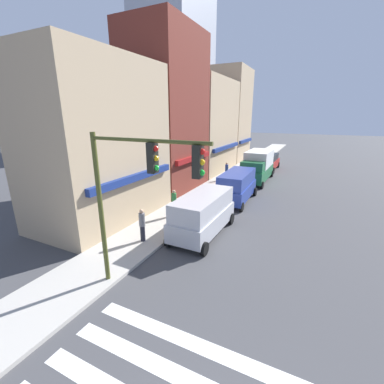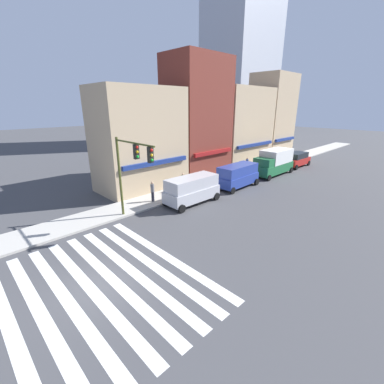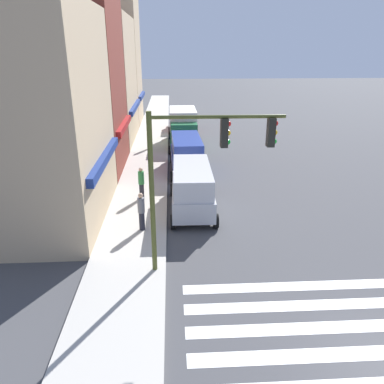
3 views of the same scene
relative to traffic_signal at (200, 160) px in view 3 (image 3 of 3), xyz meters
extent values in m
cube|color=#B2ADA3|center=(-4.85, 2.76, -4.26)|extent=(120.00, 3.00, 0.15)
cube|color=silver|center=(-4.32, -4.74, -4.33)|extent=(0.53, 10.80, 0.01)
cube|color=silver|center=(-3.27, -4.74, -4.33)|extent=(0.53, 10.80, 0.01)
cube|color=silver|center=(-2.21, -4.74, -4.33)|extent=(0.53, 10.80, 0.01)
cube|color=silver|center=(-1.16, -4.74, -4.33)|extent=(0.53, 10.80, 0.01)
cube|color=tan|center=(5.17, 6.76, 0.55)|extent=(8.44, 5.00, 9.76)
cube|color=navy|center=(5.17, 4.11, -1.33)|extent=(7.17, 0.30, 0.40)
cube|color=maroon|center=(13.17, 6.76, 2.32)|extent=(7.17, 5.00, 13.31)
cube|color=maroon|center=(13.17, 4.11, -1.33)|extent=(6.10, 0.30, 0.40)
cube|color=tan|center=(21.81, 6.76, 0.87)|extent=(9.53, 5.00, 10.41)
cube|color=navy|center=(21.81, 4.11, -1.33)|extent=(8.10, 0.30, 0.40)
cube|color=tan|center=(30.19, 6.76, 2.02)|extent=(6.73, 5.00, 12.71)
cube|color=navy|center=(30.19, 4.11, -1.33)|extent=(5.72, 0.30, 0.40)
cylinder|color=#474C1E|center=(0.00, 1.66, -1.34)|extent=(0.18, 0.18, 5.98)
cylinder|color=#474C1E|center=(0.00, -0.56, 1.45)|extent=(0.12, 4.44, 0.12)
cube|color=black|center=(0.00, -0.78, 0.93)|extent=(0.32, 0.24, 0.95)
sphere|color=red|center=(0.00, -0.91, 1.22)|extent=(0.18, 0.18, 0.18)
sphere|color=#EAAD14|center=(0.00, -0.91, 0.92)|extent=(0.18, 0.18, 0.18)
sphere|color=green|center=(0.00, -0.91, 0.62)|extent=(0.18, 0.18, 0.18)
cube|color=black|center=(0.00, -2.33, 0.93)|extent=(0.32, 0.24, 0.95)
sphere|color=red|center=(0.00, -2.46, 1.22)|extent=(0.18, 0.18, 0.18)
sphere|color=#EAAD14|center=(0.00, -2.46, 0.92)|extent=(0.18, 0.18, 0.18)
sphere|color=green|center=(0.00, -2.46, 0.62)|extent=(0.18, 0.18, 0.18)
cube|color=#B7B7BC|center=(5.71, -0.04, -3.49)|extent=(5.03, 2.07, 1.00)
cube|color=#B7B7BC|center=(5.71, -0.04, -2.49)|extent=(4.77, 1.90, 1.00)
cylinder|color=black|center=(3.62, 0.96, -3.99)|extent=(0.68, 0.22, 0.68)
cylinder|color=black|center=(3.62, -1.04, -3.99)|extent=(0.68, 0.22, 0.68)
cylinder|color=black|center=(7.80, 0.96, -3.99)|extent=(0.68, 0.22, 0.68)
cylinder|color=black|center=(7.80, -1.04, -3.99)|extent=(0.68, 0.22, 0.68)
cube|color=navy|center=(12.24, -0.04, -3.49)|extent=(5.05, 2.14, 1.00)
cube|color=navy|center=(12.24, -0.04, -2.49)|extent=(4.80, 1.97, 1.00)
cylinder|color=black|center=(10.14, 0.96, -3.99)|extent=(0.68, 0.22, 0.68)
cylinder|color=black|center=(10.14, -1.04, -3.99)|extent=(0.68, 0.22, 0.68)
cylinder|color=black|center=(14.33, 0.96, -3.99)|extent=(0.68, 0.22, 0.68)
cylinder|color=black|center=(14.33, -1.04, -3.99)|extent=(0.68, 0.22, 0.68)
cube|color=#1E6638|center=(19.40, -0.04, -3.44)|extent=(6.21, 2.22, 1.10)
cube|color=silver|center=(20.02, -0.04, -2.09)|extent=(4.35, 2.22, 1.60)
cube|color=#1E6638|center=(17.42, -0.04, -2.44)|extent=(1.74, 2.10, 0.90)
cylinder|color=black|center=(16.71, 1.06, -3.99)|extent=(0.68, 0.22, 0.68)
cylinder|color=black|center=(16.71, -1.14, -3.99)|extent=(0.68, 0.22, 0.68)
cylinder|color=black|center=(22.09, 1.06, -3.99)|extent=(0.68, 0.22, 0.68)
cylinder|color=black|center=(22.09, -1.14, -3.99)|extent=(0.68, 0.22, 0.68)
cube|color=#B21E19|center=(25.84, -0.04, -3.57)|extent=(4.74, 1.99, 0.85)
cube|color=black|center=(25.84, -0.04, -2.77)|extent=(3.32, 1.81, 0.75)
cylinder|color=black|center=(23.90, 0.91, -3.99)|extent=(0.68, 0.22, 0.68)
cylinder|color=black|center=(23.90, -0.99, -3.99)|extent=(0.68, 0.22, 0.68)
cylinder|color=black|center=(27.78, 0.91, -3.99)|extent=(0.68, 0.22, 0.68)
cylinder|color=black|center=(27.78, -0.99, -3.99)|extent=(0.68, 0.22, 0.68)
cylinder|color=#23232D|center=(7.08, 2.63, -3.76)|extent=(0.26, 0.26, 0.85)
cylinder|color=#2D7A3D|center=(7.08, 2.63, -2.98)|extent=(0.32, 0.32, 0.70)
sphere|color=tan|center=(7.08, 2.63, -2.52)|extent=(0.22, 0.22, 0.22)
cylinder|color=#23232D|center=(18.03, 2.77, -3.76)|extent=(0.26, 0.26, 0.85)
cylinder|color=#2D4C9E|center=(18.03, 2.77, -2.98)|extent=(0.32, 0.32, 0.70)
sphere|color=tan|center=(18.03, 2.77, -2.52)|extent=(0.22, 0.22, 0.22)
cylinder|color=#23232D|center=(3.30, 2.36, -3.76)|extent=(0.26, 0.26, 0.85)
cylinder|color=slate|center=(3.30, 2.36, -2.98)|extent=(0.32, 0.32, 0.70)
sphere|color=tan|center=(3.30, 2.36, -2.52)|extent=(0.22, 0.22, 0.22)
camera|label=1|loc=(-6.58, -5.38, 2.21)|focal=24.00mm
camera|label=2|loc=(-8.85, -15.00, 3.73)|focal=24.00mm
camera|label=3|loc=(-12.05, 0.95, 3.51)|focal=35.00mm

